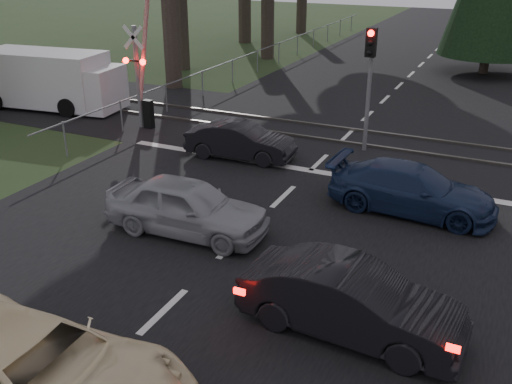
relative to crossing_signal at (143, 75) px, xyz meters
The scene contains 15 objects.
ground 12.37m from the crossing_signal, 53.38° to the right, with size 120.00×120.00×0.00m, color #273D1C.
road 7.56m from the crossing_signal, ahead, with size 14.00×100.00×0.01m, color black.
rail_corridor 7.88m from the crossing_signal, 16.92° to the left, with size 120.00×8.00×0.01m, color black.
stop_line 7.72m from the crossing_signal, 12.30° to the right, with size 13.00×0.35×0.00m, color silver.
rail_near 7.68m from the crossing_signal, 11.00° to the left, with size 120.00×0.12×0.10m, color #59544C.
rail_far 8.13m from the crossing_signal, 22.50° to the left, with size 120.00×0.12×0.10m, color #59544C.
crossing_signal is the anchor object (origin of this frame).
traffic_signal_center 8.36m from the crossing_signal, ahead, with size 0.32×0.48×4.10m.
fence_left 12.89m from the crossing_signal, 92.37° to the left, with size 0.10×36.00×1.20m, color slate, non-canonical shape.
cream_coupe 14.59m from the crossing_signal, 61.20° to the right, with size 2.33×5.05×1.40m, color #FAE6B3.
dark_hatchback 13.96m from the crossing_signal, 39.68° to the right, with size 1.40×4.03×1.33m, color black.
silver_car 9.11m from the crossing_signal, 48.38° to the right, with size 1.62×4.02×1.37m, color #989B9F.
blue_sedan 11.22m from the crossing_signal, 16.80° to the right, with size 1.76×4.33×1.26m, color #182648.
dark_car_far 5.21m from the crossing_signal, 17.15° to the right, with size 1.25×3.57×1.18m, color black.
white_van 5.32m from the crossing_signal, behind, with size 6.32×2.91×2.38m.
Camera 1 is at (5.50, -7.51, 6.51)m, focal length 40.00 mm.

